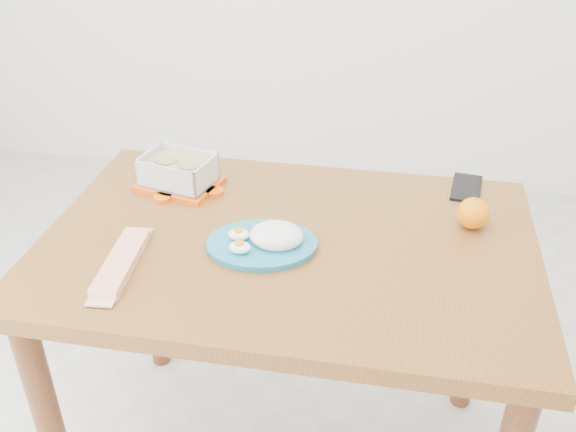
% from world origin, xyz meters
% --- Properties ---
extents(dining_table, '(1.11, 0.75, 0.75)m').
position_xyz_m(dining_table, '(0.13, 0.03, 0.64)').
color(dining_table, brown).
rests_on(dining_table, ground).
extents(food_container, '(0.23, 0.19, 0.08)m').
position_xyz_m(food_container, '(-0.19, 0.23, 0.79)').
color(food_container, '#E64E06').
rests_on(food_container, dining_table).
extents(orange_fruit, '(0.07, 0.07, 0.07)m').
position_xyz_m(orange_fruit, '(0.54, 0.15, 0.79)').
color(orange_fruit, orange).
rests_on(orange_fruit, dining_table).
extents(rice_plate, '(0.28, 0.28, 0.06)m').
position_xyz_m(rice_plate, '(0.09, -0.01, 0.77)').
color(rice_plate, '#1A6E92').
rests_on(rice_plate, dining_table).
extents(candy_bar, '(0.07, 0.23, 0.02)m').
position_xyz_m(candy_bar, '(-0.20, -0.13, 0.76)').
color(candy_bar, red).
rests_on(candy_bar, dining_table).
extents(smartphone, '(0.09, 0.15, 0.01)m').
position_xyz_m(smartphone, '(0.54, 0.33, 0.75)').
color(smartphone, black).
rests_on(smartphone, dining_table).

